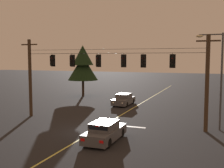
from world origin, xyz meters
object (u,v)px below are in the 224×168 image
at_px(car_oncoming_lead, 124,100).
at_px(traffic_light_left_inner, 72,61).
at_px(traffic_light_rightmost, 143,61).
at_px(tree_verge_far, 83,64).
at_px(street_lamp_corner, 217,72).
at_px(traffic_light_leftmost, 52,61).
at_px(traffic_light_right_inner, 123,61).
at_px(traffic_light_centre, 98,61).
at_px(traffic_light_far_right, 172,61).
at_px(car_waiting_near_lane, 105,132).

bearing_deg(car_oncoming_lead, traffic_light_left_inner, -100.87).
xyz_separation_m(traffic_light_rightmost, tree_verge_far, (-13.27, 15.14, -0.73)).
distance_m(traffic_light_left_inner, street_lamp_corner, 12.66).
xyz_separation_m(traffic_light_leftmost, traffic_light_rightmost, (8.87, 0.00, 0.00)).
relative_size(traffic_light_right_inner, tree_verge_far, 0.16).
xyz_separation_m(traffic_light_centre, traffic_light_rightmost, (4.11, 0.00, 0.00)).
bearing_deg(car_oncoming_lead, traffic_light_far_right, -52.81).
bearing_deg(traffic_light_left_inner, traffic_light_rightmost, 0.00).
bearing_deg(traffic_light_centre, car_oncoming_lead, 94.61).
height_order(traffic_light_centre, car_oncoming_lead, traffic_light_centre).
bearing_deg(traffic_light_right_inner, traffic_light_centre, 180.00).
relative_size(car_waiting_near_lane, car_oncoming_lead, 0.98).
distance_m(car_waiting_near_lane, car_oncoming_lead, 15.18).
bearing_deg(car_oncoming_lead, traffic_light_centre, -85.39).
height_order(traffic_light_far_right, car_waiting_near_lane, traffic_light_far_right).
bearing_deg(car_waiting_near_lane, traffic_light_centre, 118.25).
bearing_deg(traffic_light_far_right, street_lamp_corner, 14.39).
distance_m(street_lamp_corner, tree_verge_far, 23.86).
xyz_separation_m(traffic_light_far_right, tree_verge_far, (-15.70, 15.14, -0.73)).
distance_m(traffic_light_centre, street_lamp_corner, 10.04).
height_order(traffic_light_leftmost, street_lamp_corner, street_lamp_corner).
bearing_deg(street_lamp_corner, traffic_light_left_inner, -176.01).
xyz_separation_m(traffic_light_far_right, street_lamp_corner, (3.43, 0.88, -0.86)).
bearing_deg(traffic_light_left_inner, car_waiting_near_lane, -43.55).
relative_size(traffic_light_leftmost, car_oncoming_lead, 0.28).
bearing_deg(car_oncoming_lead, street_lamp_corner, -39.21).
distance_m(traffic_light_left_inner, car_oncoming_lead, 10.98).
bearing_deg(traffic_light_centre, traffic_light_left_inner, 180.00).
bearing_deg(traffic_light_right_inner, traffic_light_far_right, 0.00).
distance_m(traffic_light_rightmost, car_waiting_near_lane, 7.21).
height_order(traffic_light_leftmost, tree_verge_far, tree_verge_far).
distance_m(traffic_light_right_inner, traffic_light_far_right, 4.17).
relative_size(car_waiting_near_lane, tree_verge_far, 0.56).
relative_size(traffic_light_centre, traffic_light_right_inner, 1.00).
bearing_deg(car_waiting_near_lane, car_oncoming_lead, 103.44).
height_order(traffic_light_leftmost, traffic_light_centre, same).
height_order(traffic_light_centre, street_lamp_corner, street_lamp_corner).
distance_m(traffic_light_right_inner, car_waiting_near_lane, 7.09).
height_order(traffic_light_left_inner, traffic_light_far_right, same).
distance_m(traffic_light_left_inner, car_waiting_near_lane, 8.89).
xyz_separation_m(traffic_light_centre, street_lamp_corner, (9.97, 0.88, -0.86)).
xyz_separation_m(traffic_light_leftmost, traffic_light_centre, (4.76, 0.00, 0.00)).
distance_m(traffic_light_leftmost, traffic_light_left_inner, 2.13).
height_order(traffic_light_right_inner, car_waiting_near_lane, traffic_light_right_inner).
relative_size(traffic_light_left_inner, car_waiting_near_lane, 0.28).
relative_size(traffic_light_right_inner, traffic_light_far_right, 1.00).
height_order(traffic_light_right_inner, street_lamp_corner, street_lamp_corner).
bearing_deg(traffic_light_rightmost, traffic_light_far_right, 0.00).
height_order(traffic_light_far_right, tree_verge_far, tree_verge_far).
bearing_deg(traffic_light_leftmost, traffic_light_right_inner, 0.00).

